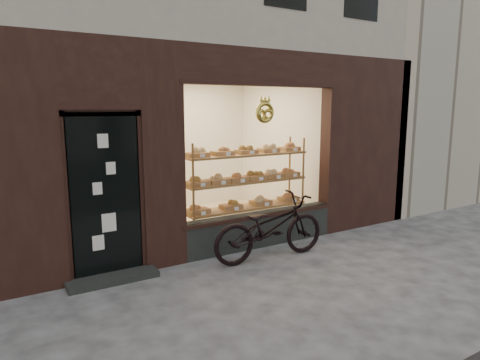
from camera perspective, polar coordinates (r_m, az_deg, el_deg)
ground at (r=5.28m, az=11.90°, el=-15.55°), size 90.00×90.00×0.00m
neighbor_right at (r=15.88m, az=24.83°, el=17.10°), size 12.00×7.00×9.00m
display_shelf at (r=7.21m, az=0.83°, el=-1.03°), size 2.20×0.45×1.70m
bicycle at (r=6.36m, az=4.01°, el=-6.33°), size 1.86×0.74×0.96m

